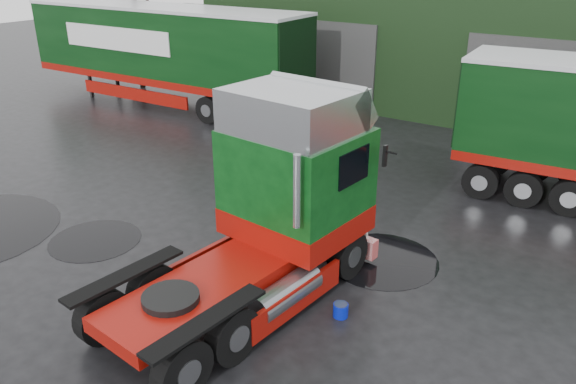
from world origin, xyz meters
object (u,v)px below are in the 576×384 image
Objects in this scene: hero_tractor at (234,212)px; wash_bucket at (341,310)px; warehouse at (551,39)px; tree_left at (135,6)px; trailer_left at (164,57)px.

hero_tractor is 22.61× the size of wash_bucket.
wash_bucket is at bearing 29.20° from hero_tractor.
warehouse is 20.64m from tree_left.
trailer_left is (-13.27, 11.13, 0.11)m from hero_tractor.
tree_left is at bearing 61.49° from trailer_left.
warehouse is at bearing 90.67° from wash_bucket.
tree_left reaches higher than warehouse.
hero_tractor is (-1.81, -21.13, -0.93)m from warehouse.
wash_bucket is (15.32, -10.24, -2.19)m from trailer_left.
warehouse reaches higher than hero_tractor.
tree_left is (-3.92, 2.00, 1.91)m from trailer_left.
warehouse reaches higher than trailer_left.
tree_left reaches higher than trailer_left.
hero_tractor is 21.73m from tree_left.
warehouse is 21.23m from hero_tractor.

